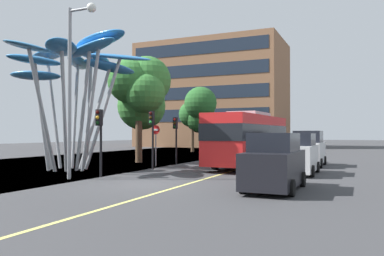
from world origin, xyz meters
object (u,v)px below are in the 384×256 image
object	(u,v)px
car_parked_mid	(298,155)
car_parked_near	(274,163)
traffic_light_opposite	(208,126)
leaf_sculpture	(75,64)
traffic_light_island_mid	(176,130)
red_bus	(250,137)
street_lamp	(75,70)
traffic_light_kerb_near	(100,128)
no_entry_sign	(156,139)
car_parked_far	(308,149)
traffic_light_kerb_far	(152,127)

from	to	relation	value
car_parked_mid	car_parked_near	bearing A→B (deg)	-89.74
traffic_light_opposite	car_parked_near	world-z (taller)	traffic_light_opposite
leaf_sculpture	traffic_light_opposite	size ratio (longest dim) A/B	2.53
traffic_light_island_mid	red_bus	bearing A→B (deg)	1.97
street_lamp	traffic_light_kerb_near	bearing A→B (deg)	62.73
car_parked_mid	street_lamp	world-z (taller)	street_lamp
traffic_light_island_mid	no_entry_sign	distance (m)	2.20
no_entry_sign	traffic_light_kerb_near	bearing A→B (deg)	-85.35
red_bus	traffic_light_opposite	distance (m)	8.56
street_lamp	car_parked_near	bearing A→B (deg)	2.48
traffic_light_kerb_near	car_parked_near	size ratio (longest dim) A/B	0.77
traffic_light_opposite	car_parked_far	xyz separation A→B (m)	(8.89, -4.30, -1.69)
car_parked_near	no_entry_sign	world-z (taller)	no_entry_sign
car_parked_mid	red_bus	bearing A→B (deg)	136.63
car_parked_mid	no_entry_sign	size ratio (longest dim) A/B	1.52
leaf_sculpture	traffic_light_island_mid	xyz separation A→B (m)	(3.78, 6.00, -3.93)
car_parked_near	car_parked_far	distance (m)	11.78
traffic_light_island_mid	traffic_light_opposite	size ratio (longest dim) A/B	0.85
car_parked_near	car_parked_far	xyz separation A→B (m)	(-0.17, 11.78, 0.07)
traffic_light_kerb_near	traffic_light_kerb_far	bearing A→B (deg)	85.17
car_parked_near	street_lamp	bearing A→B (deg)	-177.52
leaf_sculpture	no_entry_sign	bearing A→B (deg)	49.54
traffic_light_opposite	traffic_light_island_mid	bearing A→B (deg)	-88.06
traffic_light_kerb_far	traffic_light_opposite	world-z (taller)	traffic_light_opposite
traffic_light_opposite	street_lamp	world-z (taller)	street_lamp
red_bus	street_lamp	xyz separation A→B (m)	(-5.72, -9.96, 3.25)
red_bus	street_lamp	distance (m)	11.94
red_bus	traffic_light_island_mid	bearing A→B (deg)	-178.03
red_bus	leaf_sculpture	world-z (taller)	leaf_sculpture
red_bus	traffic_light_island_mid	world-z (taller)	red_bus
no_entry_sign	traffic_light_kerb_far	bearing A→B (deg)	-66.32
traffic_light_opposite	car_parked_far	distance (m)	10.02
car_parked_mid	car_parked_far	size ratio (longest dim) A/B	0.93
car_parked_mid	traffic_light_island_mid	bearing A→B (deg)	160.17
traffic_light_island_mid	no_entry_sign	xyz separation A→B (m)	(-0.43, -2.07, -0.59)
traffic_light_island_mid	traffic_light_kerb_far	bearing A→B (deg)	-83.32
car_parked_near	car_parked_mid	xyz separation A→B (m)	(-0.03, 6.20, -0.00)
red_bus	car_parked_far	distance (m)	4.15
traffic_light_opposite	car_parked_far	size ratio (longest dim) A/B	0.87
traffic_light_island_mid	street_lamp	world-z (taller)	street_lamp
car_parked_near	leaf_sculpture	bearing A→B (deg)	165.01
red_bus	no_entry_sign	xyz separation A→B (m)	(-5.68, -2.25, -0.14)
car_parked_mid	no_entry_sign	world-z (taller)	no_entry_sign
traffic_light_kerb_far	street_lamp	xyz separation A→B (m)	(-0.96, -5.62, 2.64)
traffic_light_island_mid	traffic_light_opposite	bearing A→B (deg)	91.94
traffic_light_kerb_near	traffic_light_opposite	bearing A→B (deg)	91.25
traffic_light_island_mid	car_parked_mid	bearing A→B (deg)	-19.83
street_lamp	no_entry_sign	xyz separation A→B (m)	(0.04, 7.71, -3.38)
car_parked_mid	no_entry_sign	distance (m)	9.34
traffic_light_kerb_far	car_parked_near	xyz separation A→B (m)	(8.35, -5.22, -1.51)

